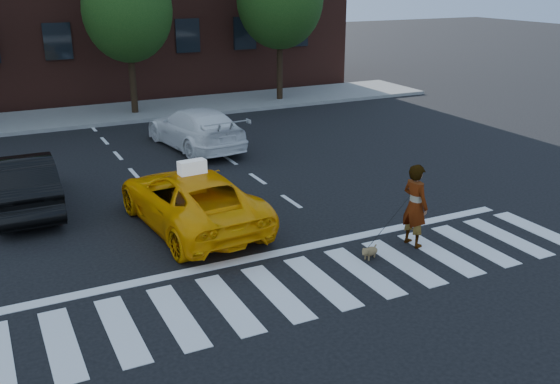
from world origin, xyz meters
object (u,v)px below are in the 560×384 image
object	(u,v)px
white_suv	(195,128)
woman	(415,205)
dog	(369,252)
black_sedan	(21,182)
taxi	(191,199)

from	to	relation	value
white_suv	woman	bearing A→B (deg)	92.17
white_suv	dog	size ratio (longest dim) A/B	9.90
white_suv	woman	distance (m)	10.29
dog	black_sedan	bearing A→B (deg)	113.09
taxi	black_sedan	distance (m)	4.68
white_suv	dog	distance (m)	10.36
taxi	white_suv	distance (m)	7.27
taxi	white_suv	world-z (taller)	white_suv
black_sedan	woman	xyz separation A→B (m)	(7.68, -6.34, 0.21)
black_sedan	woman	distance (m)	9.97
dog	woman	bearing A→B (deg)	-13.07
taxi	black_sedan	size ratio (longest dim) A/B	1.11
woman	white_suv	bearing A→B (deg)	2.00
white_suv	woman	xyz separation A→B (m)	(1.64, -10.16, 0.24)
white_suv	black_sedan	bearing A→B (deg)	25.27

